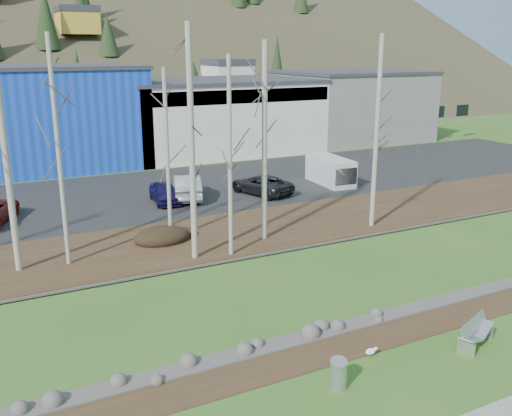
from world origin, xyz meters
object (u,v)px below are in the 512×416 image
bench_damaged (475,333)px  car_4 (187,187)px  car_3 (165,192)px  car_5 (261,184)px  van_white (332,171)px  litter_bin (338,376)px  seagull (371,351)px

bench_damaged → car_4: bearing=73.7°
car_3 → car_5: car_5 is taller
van_white → car_4: bearing=179.0°
litter_bin → car_3: bearing=84.6°
litter_bin → car_3: 22.04m
bench_damaged → car_3: (-3.51, 21.91, 0.36)m
car_4 → car_5: 5.00m
litter_bin → car_5: car_5 is taller
bench_damaged → car_4: (-1.88, 22.22, 0.50)m
seagull → car_4: bearing=109.7°
van_white → litter_bin: bearing=-119.9°
car_3 → car_4: size_ratio=0.79×
bench_damaged → van_white: 23.02m
seagull → car_3: car_3 is taller
car_3 → car_4: bearing=17.0°
car_5 → car_3: bearing=-24.1°
car_4 → van_white: bearing=-168.0°
bench_damaged → litter_bin: (-5.59, -0.02, -0.00)m
car_4 → litter_bin: bearing=97.8°
bench_damaged → car_5: 21.31m
bench_damaged → car_5: bearing=60.8°
car_3 → bench_damaged: bearing=-74.6°
litter_bin → van_white: size_ratio=0.19×
bench_damaged → litter_bin: size_ratio=2.33×
car_5 → van_white: bearing=164.5°
seagull → van_white: 23.79m
bench_damaged → van_white: (8.84, 21.24, 0.66)m
litter_bin → seagull: size_ratio=1.92×
bench_damaged → car_5: size_ratio=0.42×
seagull → car_5: 21.17m
seagull → car_3: 20.95m
bench_damaged → car_5: car_5 is taller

